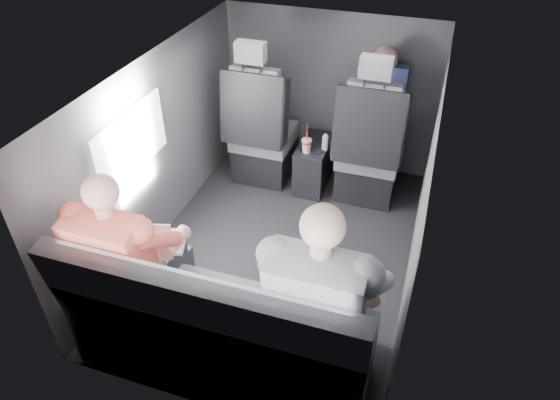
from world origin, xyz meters
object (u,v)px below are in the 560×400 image
(center_console, at_px, (314,164))
(passenger_rear_right, at_px, (322,300))
(water_bottle, at_px, (325,143))
(front_seat_left, at_px, (261,137))
(passenger_front_right, at_px, (379,102))
(passenger_rear_left, at_px, (132,257))
(laptop_white, at_px, (155,242))
(rear_bench, at_px, (220,333))
(laptop_black, at_px, (320,273))
(front_seat_right, at_px, (369,155))
(soda_cup, at_px, (307,145))

(center_console, height_order, passenger_rear_right, passenger_rear_right)
(water_bottle, bearing_deg, front_seat_left, 176.98)
(passenger_front_right, bearing_deg, passenger_rear_left, -115.54)
(center_console, xyz_separation_m, laptop_white, (-0.47, -1.70, 0.43))
(rear_bench, xyz_separation_m, laptop_black, (0.46, 0.28, 0.33))
(rear_bench, bearing_deg, passenger_front_right, 78.12)
(front_seat_right, xyz_separation_m, rear_bench, (-0.45, -1.90, -0.09))
(front_seat_right, distance_m, passenger_rear_left, 2.07)
(rear_bench, xyz_separation_m, passenger_rear_left, (-0.53, 0.10, 0.32))
(front_seat_right, bearing_deg, passenger_rear_right, -87.74)
(front_seat_left, height_order, passenger_rear_left, front_seat_left)
(passenger_rear_right, bearing_deg, laptop_white, 171.74)
(passenger_rear_left, bearing_deg, rear_bench, -10.17)
(passenger_rear_right, bearing_deg, soda_cup, 107.98)
(front_seat_left, distance_m, rear_bench, 1.96)
(front_seat_left, xyz_separation_m, soda_cup, (0.42, -0.11, 0.06))
(front_seat_left, distance_m, laptop_white, 1.68)
(rear_bench, bearing_deg, laptop_white, 153.21)
(passenger_rear_left, bearing_deg, center_console, 73.93)
(laptop_white, height_order, passenger_front_right, passenger_front_right)
(passenger_rear_right, xyz_separation_m, passenger_front_right, (-0.07, 2.07, 0.09))
(laptop_white, xyz_separation_m, laptop_black, (0.93, 0.04, 0.01))
(water_bottle, relative_size, laptop_white, 0.41)
(laptop_black, bearing_deg, water_bottle, 102.84)
(soda_cup, xyz_separation_m, passenger_rear_left, (-0.50, -1.70, 0.16))
(soda_cup, bearing_deg, passenger_front_right, 37.00)
(front_seat_right, bearing_deg, laptop_black, -89.56)
(soda_cup, bearing_deg, rear_bench, -89.02)
(soda_cup, relative_size, passenger_rear_right, 0.19)
(laptop_white, bearing_deg, front_seat_right, 60.99)
(water_bottle, bearing_deg, soda_cup, -149.01)
(passenger_rear_left, bearing_deg, soda_cup, 73.56)
(laptop_black, relative_size, passenger_rear_right, 0.34)
(laptop_black, height_order, passenger_front_right, passenger_front_right)
(rear_bench, relative_size, passenger_rear_right, 1.25)
(soda_cup, height_order, passenger_front_right, passenger_front_right)
(front_seat_left, bearing_deg, front_seat_right, 0.00)
(center_console, height_order, passenger_rear_left, passenger_rear_left)
(rear_bench, height_order, water_bottle, rear_bench)
(center_console, bearing_deg, rear_bench, -90.00)
(front_seat_right, distance_m, soda_cup, 0.50)
(water_bottle, distance_m, passenger_rear_right, 1.84)
(water_bottle, relative_size, passenger_rear_right, 0.11)
(passenger_rear_left, bearing_deg, passenger_front_right, 64.46)
(soda_cup, height_order, laptop_black, laptop_black)
(soda_cup, bearing_deg, front_seat_left, 165.62)
(water_bottle, xyz_separation_m, laptop_black, (0.36, -1.59, 0.17))
(water_bottle, height_order, laptop_white, laptop_white)
(front_seat_right, bearing_deg, center_console, 174.93)
(rear_bench, bearing_deg, water_bottle, 86.94)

